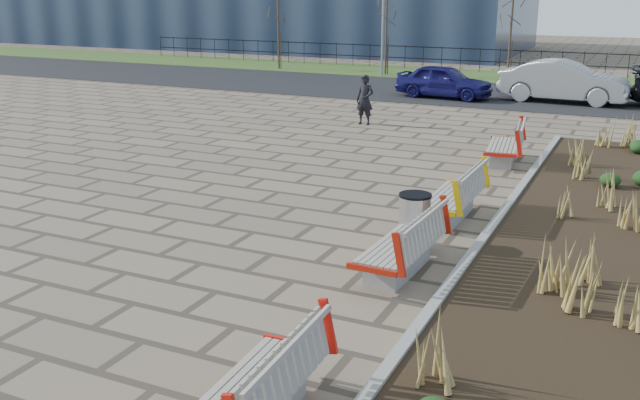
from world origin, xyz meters
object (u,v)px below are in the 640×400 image
at_px(bench_d, 503,143).
at_px(bench_b, 398,243).
at_px(car_blue, 444,81).
at_px(lamp_west, 383,12).
at_px(bench_c, 451,193).
at_px(litter_bin, 414,222).
at_px(car_silver, 564,81).
at_px(bench_a, 251,382).
at_px(pedestrian, 365,100).

bearing_deg(bench_d, bench_b, -97.35).
xyz_separation_m(car_blue, lamp_west, (-4.70, 5.56, 2.38)).
relative_size(bench_c, litter_bin, 2.22).
bearing_deg(lamp_west, car_blue, -49.80).
distance_m(bench_b, litter_bin, 1.14).
bearing_deg(lamp_west, car_silver, -27.34).
bearing_deg(bench_a, bench_c, 87.92).
bearing_deg(bench_d, car_blue, 106.31).
height_order(bench_b, car_blue, car_blue).
distance_m(bench_d, car_blue, 10.72).
relative_size(pedestrian, car_blue, 0.42).
bearing_deg(car_blue, bench_d, -151.17).
distance_m(bench_c, car_silver, 15.62).
distance_m(bench_d, litter_bin, 6.83).
relative_size(car_blue, car_silver, 0.80).
height_order(litter_bin, pedestrian, pedestrian).
bearing_deg(bench_c, bench_d, 90.81).
relative_size(bench_a, bench_d, 1.00).
bearing_deg(litter_bin, lamp_west, 111.81).
relative_size(bench_a, bench_c, 1.00).
xyz_separation_m(litter_bin, car_silver, (0.23, 17.49, 0.32)).
bearing_deg(bench_d, lamp_west, 112.99).
distance_m(bench_b, car_blue, 18.29).
bearing_deg(car_silver, pedestrian, 147.84).
bearing_deg(bench_a, lamp_west, 105.87).
bearing_deg(litter_bin, pedestrian, 116.08).
xyz_separation_m(bench_a, car_blue, (-4.30, 22.23, 0.16)).
height_order(bench_d, car_blue, car_blue).
bearing_deg(car_silver, bench_a, -177.37).
relative_size(bench_b, litter_bin, 2.22).
bearing_deg(litter_bin, bench_c, 86.53).
xyz_separation_m(bench_a, litter_bin, (-0.11, 5.58, -0.03)).
bearing_deg(bench_b, bench_a, -87.57).
relative_size(bench_b, bench_d, 1.00).
distance_m(pedestrian, lamp_west, 12.91).
bearing_deg(litter_bin, car_blue, 104.12).
bearing_deg(litter_bin, bench_a, -88.83).
distance_m(bench_b, pedestrian, 12.34).
distance_m(bench_b, bench_c, 3.01).
height_order(bench_a, pedestrian, pedestrian).
height_order(bench_c, pedestrian, pedestrian).
distance_m(bench_a, car_silver, 23.08).
relative_size(pedestrian, lamp_west, 0.26).
bearing_deg(lamp_west, bench_c, -66.12).
height_order(bench_c, car_silver, car_silver).
height_order(car_blue, car_silver, car_silver).
bearing_deg(car_silver, car_blue, 103.80).
xyz_separation_m(car_blue, car_silver, (4.41, 0.85, 0.13)).
bearing_deg(litter_bin, car_silver, 89.25).
bearing_deg(bench_c, car_silver, 90.39).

